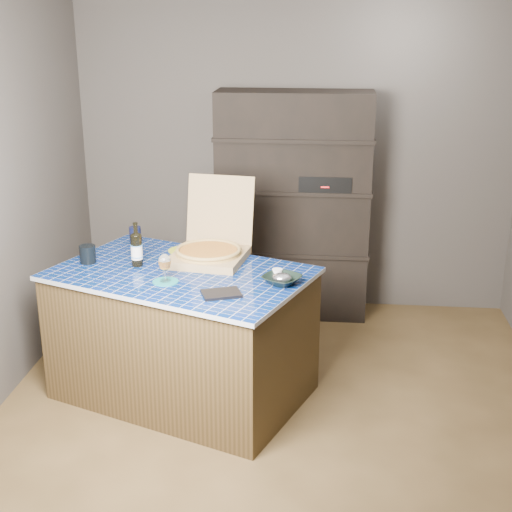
# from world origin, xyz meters

# --- Properties ---
(room) EXTENTS (3.50, 3.50, 3.50)m
(room) POSITION_xyz_m (0.00, 0.00, 1.25)
(room) COLOR brown
(room) RESTS_ON ground
(shelving_unit) EXTENTS (1.20, 0.41, 1.80)m
(shelving_unit) POSITION_xyz_m (0.00, 1.53, 0.90)
(shelving_unit) COLOR black
(shelving_unit) RESTS_ON floor
(kitchen_island) EXTENTS (1.78, 1.47, 0.84)m
(kitchen_island) POSITION_xyz_m (-0.62, 0.10, 0.42)
(kitchen_island) COLOR #49351C
(kitchen_island) RESTS_ON floor
(pizza_box) EXTENTS (0.53, 0.61, 0.50)m
(pizza_box) POSITION_xyz_m (-0.47, 0.35, 0.91)
(pizza_box) COLOR #9A784F
(pizza_box) RESTS_ON kitchen_island
(mead_bottle) EXTENTS (0.08, 0.08, 0.28)m
(mead_bottle) POSITION_xyz_m (-0.91, 0.19, 0.95)
(mead_bottle) COLOR black
(mead_bottle) RESTS_ON kitchen_island
(teal_trivet) EXTENTS (0.15, 0.15, 0.01)m
(teal_trivet) POSITION_xyz_m (-0.67, -0.08, 0.85)
(teal_trivet) COLOR #177C7C
(teal_trivet) RESTS_ON kitchen_island
(wine_glass) EXTENTS (0.08, 0.08, 0.17)m
(wine_glass) POSITION_xyz_m (-0.67, -0.08, 0.96)
(wine_glass) COLOR white
(wine_glass) RESTS_ON teal_trivet
(tumbler) EXTENTS (0.10, 0.10, 0.11)m
(tumbler) POSITION_xyz_m (-1.24, 0.21, 0.90)
(tumbler) COLOR black
(tumbler) RESTS_ON kitchen_island
(dvd_case) EXTENTS (0.25, 0.22, 0.02)m
(dvd_case) POSITION_xyz_m (-0.31, -0.25, 0.85)
(dvd_case) COLOR black
(dvd_case) RESTS_ON kitchen_island
(bowl) EXTENTS (0.29, 0.29, 0.05)m
(bowl) POSITION_xyz_m (0.02, -0.04, 0.87)
(bowl) COLOR black
(bowl) RESTS_ON kitchen_island
(foil_contents) EXTENTS (0.12, 0.10, 0.05)m
(foil_contents) POSITION_xyz_m (0.02, -0.04, 0.88)
(foil_contents) COLOR #B0B0BC
(foil_contents) RESTS_ON bowl
(white_jar) EXTENTS (0.06, 0.06, 0.05)m
(white_jar) POSITION_xyz_m (-0.02, 0.06, 0.87)
(white_jar) COLOR white
(white_jar) RESTS_ON kitchen_island
(navy_cup) EXTENTS (0.08, 0.08, 0.12)m
(navy_cup) POSITION_xyz_m (-1.04, 0.62, 0.90)
(navy_cup) COLOR black
(navy_cup) RESTS_ON kitchen_island
(green_trivet) EXTENTS (0.19, 0.19, 0.01)m
(green_trivet) POSITION_xyz_m (-0.69, 0.51, 0.85)
(green_trivet) COLOR gold
(green_trivet) RESTS_ON kitchen_island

